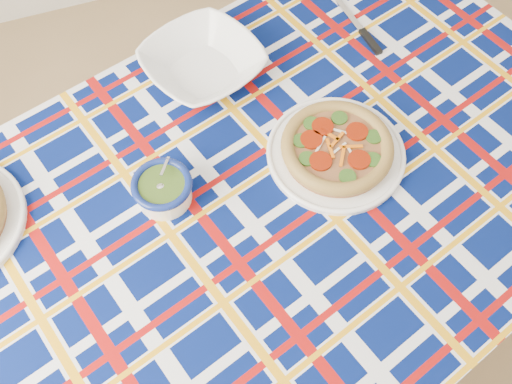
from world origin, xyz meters
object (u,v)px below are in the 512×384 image
object	(u,v)px
pesto_bowl	(163,188)
serving_bowl	(203,64)
dining_table	(268,210)
main_focaccia_plate	(337,147)

from	to	relation	value
pesto_bowl	serving_bowl	world-z (taller)	pesto_bowl
dining_table	main_focaccia_plate	size ratio (longest dim) A/B	5.85
main_focaccia_plate	serving_bowl	bearing A→B (deg)	122.06
dining_table	serving_bowl	world-z (taller)	serving_bowl
main_focaccia_plate	pesto_bowl	bearing A→B (deg)	176.52
dining_table	pesto_bowl	distance (m)	0.27
dining_table	pesto_bowl	size ratio (longest dim) A/B	14.50
dining_table	pesto_bowl	world-z (taller)	pesto_bowl
dining_table	serving_bowl	bearing A→B (deg)	77.08
dining_table	main_focaccia_plate	xyz separation A→B (m)	(0.19, 0.04, 0.12)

